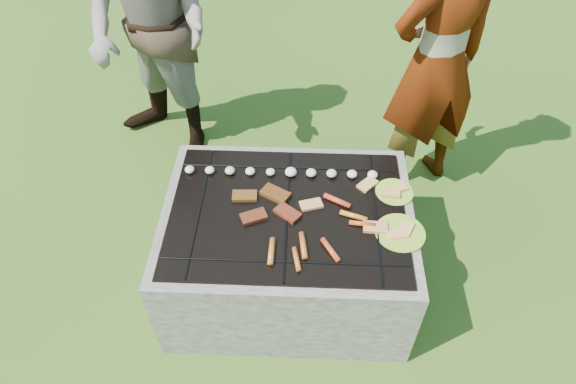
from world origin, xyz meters
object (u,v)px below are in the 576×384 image
fire_pit (288,250)px  bystander (150,31)px  plate_near (400,233)px  plate_far (394,192)px  cook (437,63)px

fire_pit → bystander: bystander is taller
fire_pit → plate_near: 0.66m
plate_far → fire_pit: bearing=-164.2°
fire_pit → bystander: (-0.91, 1.18, 0.67)m
fire_pit → plate_near: plate_near is taller
plate_far → plate_near: same height
fire_pit → cook: size_ratio=0.71×
cook → plate_near: bearing=52.0°
fire_pit → plate_far: 0.67m
plate_far → cook: size_ratio=0.13×
plate_near → cook: bearing=74.8°
fire_pit → cook: bearing=47.8°
plate_near → bystander: (-1.48, 1.30, 0.34)m
plate_near → plate_far: bearing=90.3°
plate_far → cook: (0.29, 0.78, 0.30)m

